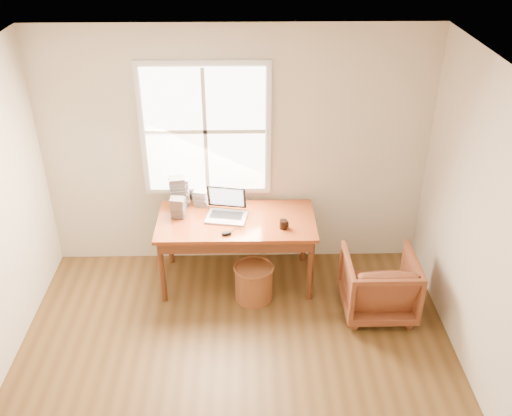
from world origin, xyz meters
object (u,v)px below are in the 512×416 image
(armchair, at_px, (379,284))
(laptop, at_px, (226,207))
(coffee_mug, at_px, (283,224))
(cd_stack_a, at_px, (181,191))
(wicker_stool, at_px, (254,283))
(desk, at_px, (236,221))

(armchair, bearing_deg, laptop, -20.32)
(coffee_mug, relative_size, cd_stack_a, 0.30)
(coffee_mug, height_order, cd_stack_a, cd_stack_a)
(wicker_stool, bearing_deg, coffee_mug, 25.34)
(coffee_mug, xyz_separation_m, cd_stack_a, (-1.04, 0.51, 0.11))
(desk, distance_m, cd_stack_a, 0.69)
(laptop, xyz_separation_m, cd_stack_a, (-0.48, 0.31, 0.02))
(armchair, xyz_separation_m, laptop, (-1.49, 0.55, 0.56))
(armchair, height_order, wicker_stool, armchair)
(desk, xyz_separation_m, coffee_mug, (0.47, -0.17, 0.06))
(desk, distance_m, coffee_mug, 0.50)
(armchair, height_order, cd_stack_a, cd_stack_a)
(desk, relative_size, cd_stack_a, 5.34)
(cd_stack_a, bearing_deg, laptop, -33.42)
(desk, bearing_deg, cd_stack_a, 149.61)
(cd_stack_a, bearing_deg, armchair, -23.79)
(coffee_mug, bearing_deg, cd_stack_a, 138.53)
(desk, height_order, laptop, laptop)
(laptop, distance_m, cd_stack_a, 0.57)
(wicker_stool, height_order, coffee_mug, coffee_mug)
(wicker_stool, relative_size, cd_stack_a, 1.27)
(armchair, distance_m, wicker_stool, 1.24)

